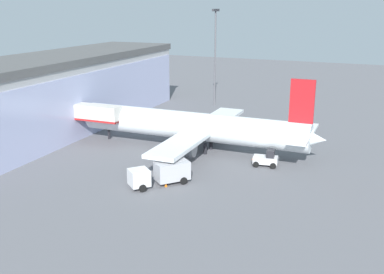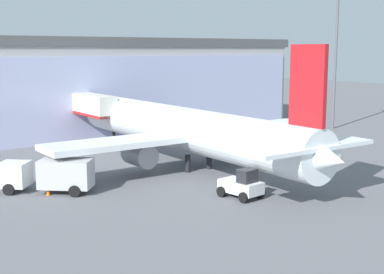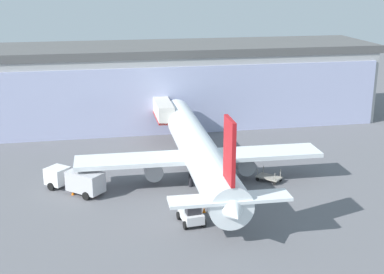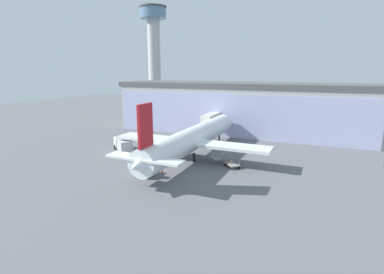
# 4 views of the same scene
# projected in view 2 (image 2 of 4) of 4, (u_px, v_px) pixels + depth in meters

# --- Properties ---
(ground) EXTENTS (240.00, 240.00, 0.00)m
(ground) POSITION_uv_depth(u_px,v_px,m) (245.00, 182.00, 45.17)
(ground) COLOR slate
(terminal_building) EXTENTS (63.90, 18.33, 12.60)m
(terminal_building) POSITION_uv_depth(u_px,v_px,m) (84.00, 85.00, 72.48)
(terminal_building) COLOR #A8A8A8
(terminal_building) RESTS_ON ground
(jet_bridge) EXTENTS (2.74, 13.33, 5.94)m
(jet_bridge) POSITION_uv_depth(u_px,v_px,m) (83.00, 104.00, 63.95)
(jet_bridge) COLOR beige
(jet_bridge) RESTS_ON ground
(apron_light_mast) EXTENTS (3.20, 0.40, 20.06)m
(apron_light_mast) POSITION_uv_depth(u_px,v_px,m) (336.00, 44.00, 73.65)
(apron_light_mast) COLOR #59595E
(apron_light_mast) RESTS_ON ground
(airplane) EXTENTS (28.50, 38.19, 11.46)m
(airplane) POSITION_uv_depth(u_px,v_px,m) (185.00, 129.00, 50.67)
(airplane) COLOR white
(airplane) RESTS_ON ground
(catering_truck) EXTENTS (7.05, 6.31, 2.65)m
(catering_truck) POSITION_uv_depth(u_px,v_px,m) (49.00, 174.00, 41.70)
(catering_truck) COLOR silver
(catering_truck) RESTS_ON ground
(baggage_cart) EXTENTS (3.13, 3.09, 1.50)m
(baggage_cart) POSITION_uv_depth(u_px,v_px,m) (263.00, 155.00, 54.09)
(baggage_cart) COLOR #9E998C
(baggage_cart) RESTS_ON ground
(pushback_tug) EXTENTS (2.62, 3.45, 2.30)m
(pushback_tug) POSITION_uv_depth(u_px,v_px,m) (242.00, 185.00, 40.27)
(pushback_tug) COLOR silver
(pushback_tug) RESTS_ON ground
(safety_cone_nose) EXTENTS (0.36, 0.36, 0.55)m
(safety_cone_nose) POSITION_uv_depth(u_px,v_px,m) (240.00, 185.00, 43.16)
(safety_cone_nose) COLOR orange
(safety_cone_nose) RESTS_ON ground
(safety_cone_wingtip) EXTENTS (0.36, 0.36, 0.55)m
(safety_cone_wingtip) POSITION_uv_depth(u_px,v_px,m) (48.00, 192.00, 41.06)
(safety_cone_wingtip) COLOR orange
(safety_cone_wingtip) RESTS_ON ground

